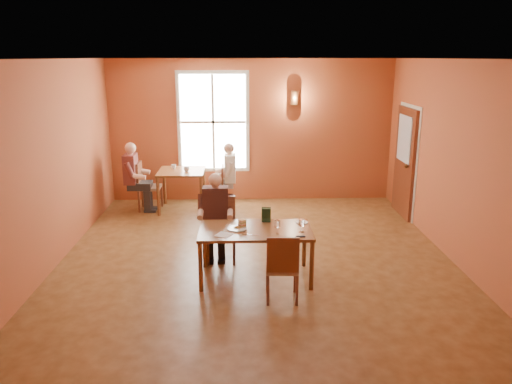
{
  "coord_description": "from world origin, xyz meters",
  "views": [
    {
      "loc": [
        -0.23,
        -7.07,
        3.03
      ],
      "look_at": [
        0.0,
        0.2,
        1.05
      ],
      "focal_mm": 35.0,
      "sensor_mm": 36.0,
      "label": 1
    }
  ],
  "objects_px": {
    "main_table": "(255,254)",
    "chair_diner_main": "(221,230)",
    "chair_empty": "(282,266)",
    "diner_maroon": "(148,177)",
    "diner_main": "(221,221)",
    "diner_white": "(215,178)",
    "chair_diner_maroon": "(150,186)",
    "second_table": "(182,190)",
    "chair_diner_white": "(214,188)"
  },
  "relations": [
    {
      "from": "main_table",
      "to": "chair_diner_main",
      "type": "bearing_deg",
      "value": 127.57
    },
    {
      "from": "chair_empty",
      "to": "diner_maroon",
      "type": "relative_size",
      "value": 0.67
    },
    {
      "from": "diner_main",
      "to": "diner_white",
      "type": "height_order",
      "value": "diner_white"
    },
    {
      "from": "chair_diner_main",
      "to": "diner_maroon",
      "type": "height_order",
      "value": "diner_maroon"
    },
    {
      "from": "main_table",
      "to": "chair_diner_maroon",
      "type": "distance_m",
      "value": 3.92
    },
    {
      "from": "chair_empty",
      "to": "diner_main",
      "type": "bearing_deg",
      "value": 124.98
    },
    {
      "from": "chair_empty",
      "to": "second_table",
      "type": "xyz_separation_m",
      "value": [
        -1.71,
        3.99,
        -0.05
      ]
    },
    {
      "from": "chair_diner_main",
      "to": "diner_main",
      "type": "height_order",
      "value": "diner_main"
    },
    {
      "from": "chair_empty",
      "to": "chair_diner_white",
      "type": "relative_size",
      "value": 1.01
    },
    {
      "from": "chair_diner_white",
      "to": "chair_diner_maroon",
      "type": "distance_m",
      "value": 1.3
    },
    {
      "from": "chair_diner_maroon",
      "to": "diner_main",
      "type": "bearing_deg",
      "value": 29.49
    },
    {
      "from": "chair_diner_white",
      "to": "chair_empty",
      "type": "bearing_deg",
      "value": -165.09
    },
    {
      "from": "chair_empty",
      "to": "chair_diner_white",
      "type": "distance_m",
      "value": 4.13
    },
    {
      "from": "chair_diner_main",
      "to": "diner_white",
      "type": "xyz_separation_m",
      "value": [
        -0.21,
        2.7,
        0.17
      ]
    },
    {
      "from": "diner_white",
      "to": "chair_diner_maroon",
      "type": "relative_size",
      "value": 1.32
    },
    {
      "from": "chair_diner_main",
      "to": "second_table",
      "type": "xyz_separation_m",
      "value": [
        -0.89,
        2.7,
        -0.08
      ]
    },
    {
      "from": "diner_white",
      "to": "chair_diner_maroon",
      "type": "distance_m",
      "value": 1.34
    },
    {
      "from": "main_table",
      "to": "chair_diner_main",
      "type": "xyz_separation_m",
      "value": [
        -0.5,
        0.65,
        0.12
      ]
    },
    {
      "from": "chair_diner_white",
      "to": "diner_maroon",
      "type": "distance_m",
      "value": 1.35
    },
    {
      "from": "diner_main",
      "to": "second_table",
      "type": "distance_m",
      "value": 2.88
    },
    {
      "from": "main_table",
      "to": "chair_diner_white",
      "type": "relative_size",
      "value": 1.72
    },
    {
      "from": "chair_diner_main",
      "to": "second_table",
      "type": "relative_size",
      "value": 1.06
    },
    {
      "from": "main_table",
      "to": "diner_main",
      "type": "distance_m",
      "value": 0.84
    },
    {
      "from": "diner_white",
      "to": "chair_diner_maroon",
      "type": "height_order",
      "value": "diner_white"
    },
    {
      "from": "main_table",
      "to": "diner_white",
      "type": "relative_size",
      "value": 1.19
    },
    {
      "from": "diner_main",
      "to": "chair_empty",
      "type": "bearing_deg",
      "value": 123.01
    },
    {
      "from": "second_table",
      "to": "chair_diner_maroon",
      "type": "height_order",
      "value": "chair_diner_maroon"
    },
    {
      "from": "second_table",
      "to": "diner_main",
      "type": "bearing_deg",
      "value": -71.88
    },
    {
      "from": "chair_diner_main",
      "to": "diner_main",
      "type": "bearing_deg",
      "value": 90.0
    },
    {
      "from": "chair_diner_main",
      "to": "chair_diner_white",
      "type": "distance_m",
      "value": 2.71
    },
    {
      "from": "main_table",
      "to": "chair_diner_maroon",
      "type": "relative_size",
      "value": 1.58
    },
    {
      "from": "diner_main",
      "to": "chair_diner_maroon",
      "type": "height_order",
      "value": "diner_main"
    },
    {
      "from": "main_table",
      "to": "diner_maroon",
      "type": "xyz_separation_m",
      "value": [
        -2.07,
        3.35,
        0.31
      ]
    },
    {
      "from": "main_table",
      "to": "second_table",
      "type": "xyz_separation_m",
      "value": [
        -1.39,
        3.35,
        0.04
      ]
    },
    {
      "from": "diner_white",
      "to": "main_table",
      "type": "bearing_deg",
      "value": -167.99
    },
    {
      "from": "diner_white",
      "to": "diner_maroon",
      "type": "bearing_deg",
      "value": 90.0
    },
    {
      "from": "diner_main",
      "to": "second_table",
      "type": "height_order",
      "value": "diner_main"
    },
    {
      "from": "diner_white",
      "to": "diner_maroon",
      "type": "height_order",
      "value": "diner_maroon"
    },
    {
      "from": "second_table",
      "to": "diner_maroon",
      "type": "height_order",
      "value": "diner_maroon"
    },
    {
      "from": "diner_white",
      "to": "second_table",
      "type": "bearing_deg",
      "value": 90.0
    },
    {
      "from": "main_table",
      "to": "chair_empty",
      "type": "bearing_deg",
      "value": -63.52
    },
    {
      "from": "chair_diner_main",
      "to": "chair_diner_maroon",
      "type": "relative_size",
      "value": 0.98
    },
    {
      "from": "main_table",
      "to": "second_table",
      "type": "relative_size",
      "value": 1.69
    },
    {
      "from": "diner_maroon",
      "to": "second_table",
      "type": "bearing_deg",
      "value": 90.0
    },
    {
      "from": "main_table",
      "to": "chair_diner_white",
      "type": "height_order",
      "value": "chair_diner_white"
    },
    {
      "from": "diner_main",
      "to": "diner_maroon",
      "type": "xyz_separation_m",
      "value": [
        -1.57,
        2.73,
        0.04
      ]
    },
    {
      "from": "chair_empty",
      "to": "chair_diner_white",
      "type": "bearing_deg",
      "value": 106.87
    },
    {
      "from": "diner_maroon",
      "to": "diner_main",
      "type": "bearing_deg",
      "value": 29.97
    },
    {
      "from": "chair_diner_white",
      "to": "chair_diner_maroon",
      "type": "bearing_deg",
      "value": 90.0
    },
    {
      "from": "chair_empty",
      "to": "diner_maroon",
      "type": "bearing_deg",
      "value": 122.92
    }
  ]
}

